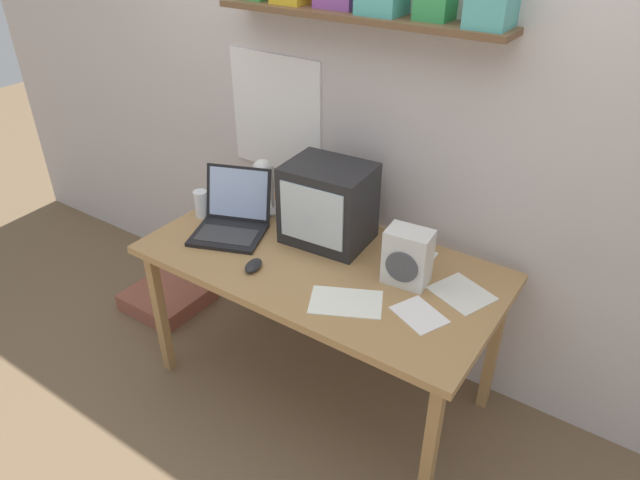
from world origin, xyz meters
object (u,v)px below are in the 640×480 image
laptop (233,216)px  computer_mouse (253,266)px  loose_paper_near_laptop (462,293)px  open_notebook (412,256)px  desk_lamp (266,180)px  floor_cushion (168,297)px  space_heater (408,257)px  printed_handout (346,302)px  juice_glass (202,205)px  corner_desk (320,272)px  crt_monitor (328,204)px  loose_paper_near_monitor (419,315)px

laptop → computer_mouse: bearing=-56.1°
loose_paper_near_laptop → open_notebook: same height
computer_mouse → desk_lamp: bearing=121.9°
floor_cushion → loose_paper_near_laptop: bearing=2.9°
space_heater → loose_paper_near_laptop: (0.22, 0.05, -0.11)m
laptop → printed_handout: laptop is taller
juice_glass → loose_paper_near_laptop: bearing=5.0°
corner_desk → computer_mouse: bearing=-132.5°
corner_desk → juice_glass: 0.69m
loose_paper_near_laptop → corner_desk: bearing=-168.9°
printed_handout → juice_glass: bearing=168.5°
crt_monitor → open_notebook: bearing=8.5°
space_heater → loose_paper_near_laptop: bearing=6.9°
loose_paper_near_monitor → loose_paper_near_laptop: (0.08, 0.21, 0.00)m
desk_lamp → loose_paper_near_laptop: (1.03, -0.08, -0.17)m
juice_glass → crt_monitor: bearing=14.4°
loose_paper_near_monitor → floor_cushion: (-1.60, 0.13, -0.69)m
corner_desk → floor_cushion: corner_desk is taller
corner_desk → laptop: size_ratio=3.69×
open_notebook → computer_mouse: bearing=-137.8°
loose_paper_near_monitor → open_notebook: size_ratio=1.18×
space_heater → loose_paper_near_monitor: space_heater is taller
crt_monitor → printed_handout: crt_monitor is taller
juice_glass → loose_paper_near_laptop: (1.27, 0.11, -0.06)m
desk_lamp → laptop: bearing=-93.9°
crt_monitor → space_heater: crt_monitor is taller
printed_handout → loose_paper_near_laptop: same height
laptop → loose_paper_near_monitor: size_ratio=1.81×
open_notebook → space_heater: bearing=-71.9°
crt_monitor → loose_paper_near_laptop: 0.68m
desk_lamp → floor_cushion: size_ratio=0.69×
laptop → open_notebook: size_ratio=2.14×
loose_paper_near_laptop → printed_handout: bearing=-138.8°
crt_monitor → laptop: size_ratio=0.92×
corner_desk → desk_lamp: size_ratio=5.37×
loose_paper_near_monitor → laptop: bearing=174.9°
loose_paper_near_monitor → computer_mouse: bearing=-171.0°
loose_paper_near_laptop → open_notebook: (-0.28, 0.13, 0.00)m
desk_lamp → loose_paper_near_laptop: 1.05m
desk_lamp → crt_monitor: bearing=-0.2°
juice_glass → loose_paper_near_laptop: juice_glass is taller
crt_monitor → open_notebook: 0.43m
laptop → open_notebook: bearing=-3.3°
printed_handout → computer_mouse: bearing=-176.9°
crt_monitor → printed_handout: (0.31, -0.35, -0.18)m
laptop → printed_handout: 0.75m
computer_mouse → loose_paper_near_monitor: bearing=9.0°
open_notebook → floor_cushion: size_ratio=0.47×
desk_lamp → printed_handout: (0.69, -0.38, -0.17)m
corner_desk → crt_monitor: crt_monitor is taller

